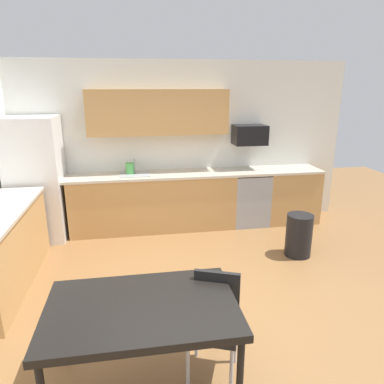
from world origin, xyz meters
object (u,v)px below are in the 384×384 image
Objects in this scene: refrigerator at (36,180)px; dining_table at (142,313)px; oven_range at (249,198)px; kettle at (130,169)px; chair_near_table at (215,316)px; trash_bin at (299,235)px; microwave at (250,135)px.

refrigerator is 3.56m from dining_table.
kettle is at bearing 178.56° from oven_range.
dining_table is 0.63m from chair_near_table.
dining_table reaches higher than trash_bin.
refrigerator is at bearing -176.95° from microwave.
oven_range is at bearing -90.00° from microwave.
refrigerator reaches higher than oven_range.
dining_table is (-1.91, -3.41, -0.81)m from microwave.
dining_table is at bearing -119.23° from microwave.
microwave is 1.89m from trash_bin.
refrigerator reaches higher than dining_table.
microwave is (3.38, 0.18, 0.58)m from refrigerator.
kettle is at bearing 101.55° from chair_near_table.
kettle reaches higher than dining_table.
dining_table is 1.65× the size of chair_near_table.
oven_range reaches higher than trash_bin.
chair_near_table is 2.48m from trash_bin.
dining_table is 2.33× the size of trash_bin.
refrigerator is 9.38× the size of kettle.
kettle is at bearing 5.32° from refrigerator.
refrigerator is at bearing 161.52° from trash_bin.
oven_range is at bearing 67.30° from chair_near_table.
oven_range is 4.55× the size of kettle.
refrigerator is 3.44m from microwave.
oven_range is 1.69× the size of microwave.
refrigerator is 1.41m from kettle.
dining_table is 3.01m from trash_bin.
kettle reaches higher than oven_range.
trash_bin is (1.63, 1.86, -0.20)m from chair_near_table.
kettle is (1.40, 0.13, 0.08)m from refrigerator.
chair_near_table is 1.42× the size of trash_bin.
kettle is at bearing 91.33° from dining_table.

